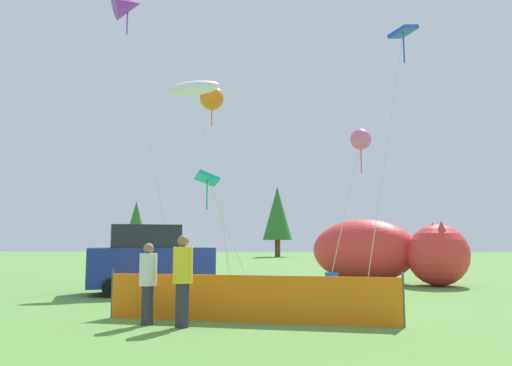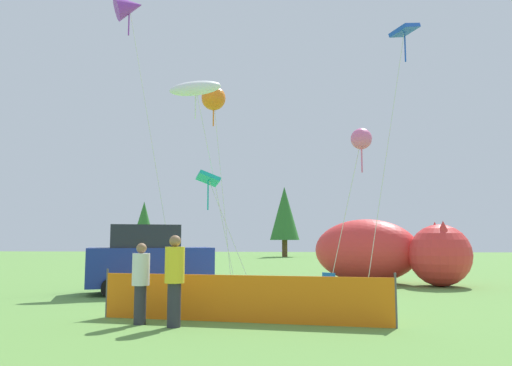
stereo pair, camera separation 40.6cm
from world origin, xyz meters
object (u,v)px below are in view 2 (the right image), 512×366
object	(u,v)px
kite_purple_delta	(129,7)
spectator_in_white_shirt	(175,277)
spectator_in_blue_shirt	(141,280)
kite_blue_box	(404,36)
kite_teal_diamond	(209,180)
parked_car	(149,260)
folding_chair	(326,285)
inflatable_cat	(384,253)
kite_orange_flower	(214,99)
kite_white_ghost	(196,89)
kite_pink_octopus	(361,139)

from	to	relation	value
kite_purple_delta	spectator_in_white_shirt	bearing A→B (deg)	-64.14
spectator_in_blue_shirt	kite_blue_box	world-z (taller)	kite_blue_box
spectator_in_blue_shirt	spectator_in_white_shirt	world-z (taller)	spectator_in_white_shirt
kite_teal_diamond	kite_blue_box	xyz separation A→B (m)	(7.94, -0.67, 5.63)
parked_car	spectator_in_white_shirt	distance (m)	6.91
folding_chair	kite_purple_delta	xyz separation A→B (m)	(-8.05, 5.59, 11.34)
parked_car	inflatable_cat	xyz separation A→B (m)	(8.62, 4.52, 0.13)
folding_chair	kite_teal_diamond	xyz separation A→B (m)	(-4.49, 5.67, 3.73)
spectator_in_blue_shirt	kite_blue_box	size ratio (longest dim) A/B	0.17
inflatable_cat	spectator_in_white_shirt	bearing A→B (deg)	-89.36
kite_orange_flower	kite_white_ghost	world-z (taller)	kite_orange_flower
parked_car	folding_chair	world-z (taller)	parked_car
kite_blue_box	kite_white_ghost	size ratio (longest dim) A/B	1.19
parked_car	kite_white_ghost	size ratio (longest dim) A/B	0.52
kite_blue_box	kite_teal_diamond	bearing A→B (deg)	175.19
inflatable_cat	kite_blue_box	xyz separation A→B (m)	(0.72, -1.81, 8.64)
spectator_in_white_shirt	parked_car	bearing A→B (deg)	111.66
kite_white_ghost	inflatable_cat	bearing A→B (deg)	9.33
spectator_in_white_shirt	kite_pink_octopus	size ratio (longest dim) A/B	0.31
spectator_in_blue_shirt	kite_teal_diamond	distance (m)	10.09
inflatable_cat	spectator_in_blue_shirt	xyz separation A→B (m)	(-6.88, -10.67, -0.29)
inflatable_cat	parked_car	bearing A→B (deg)	-122.67
spectator_in_white_shirt	kite_pink_octopus	distance (m)	10.99
inflatable_cat	kite_white_ghost	xyz separation A→B (m)	(-7.78, -1.28, 6.87)
parked_car	spectator_in_white_shirt	size ratio (longest dim) A/B	2.38
folding_chair	kite_orange_flower	xyz separation A→B (m)	(-4.60, 7.28, 7.66)
spectator_in_white_shirt	kite_white_ghost	size ratio (longest dim) A/B	0.22
kite_white_ghost	kite_teal_diamond	bearing A→B (deg)	13.46
spectator_in_blue_shirt	folding_chair	bearing A→B (deg)	42.85
kite_purple_delta	kite_pink_octopus	distance (m)	11.56
kite_teal_diamond	kite_orange_flower	size ratio (longest dim) A/B	0.53
inflatable_cat	kite_blue_box	world-z (taller)	kite_blue_box
kite_blue_box	kite_white_ghost	bearing A→B (deg)	176.40
inflatable_cat	spectator_in_white_shirt	world-z (taller)	inflatable_cat
kite_orange_flower	kite_white_ghost	xyz separation A→B (m)	(-0.44, -1.74, -0.07)
kite_white_ghost	kite_blue_box	bearing A→B (deg)	-3.60
kite_purple_delta	kite_blue_box	distance (m)	11.69
parked_car	kite_orange_flower	distance (m)	8.74
kite_teal_diamond	kite_orange_flower	xyz separation A→B (m)	(-0.11, 1.61, 3.92)
inflatable_cat	kite_blue_box	size ratio (longest dim) A/B	0.63
inflatable_cat	kite_teal_diamond	xyz separation A→B (m)	(-7.22, -1.15, 3.02)
parked_car	kite_pink_octopus	xyz separation A→B (m)	(7.52, 2.25, 4.51)
parked_car	kite_white_ghost	bearing A→B (deg)	54.13
spectator_in_white_shirt	kite_blue_box	distance (m)	14.41
kite_blue_box	kite_pink_octopus	world-z (taller)	kite_blue_box
kite_blue_box	kite_white_ghost	xyz separation A→B (m)	(-8.50, 0.54, -1.78)
kite_orange_flower	kite_pink_octopus	distance (m)	7.27
spectator_in_blue_shirt	kite_purple_delta	world-z (taller)	kite_purple_delta
parked_car	spectator_in_white_shirt	xyz separation A→B (m)	(2.55, -6.42, -0.07)
kite_blue_box	spectator_in_blue_shirt	bearing A→B (deg)	-130.66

